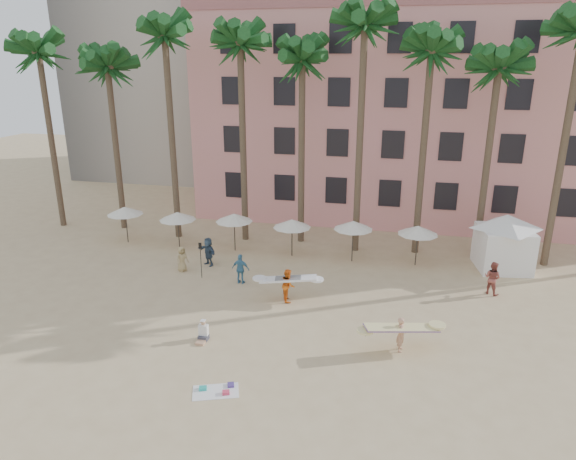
% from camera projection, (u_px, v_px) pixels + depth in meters
% --- Properties ---
extents(ground, '(120.00, 120.00, 0.00)m').
position_uv_depth(ground, '(253.00, 359.00, 22.40)').
color(ground, '#D1B789').
rests_on(ground, ground).
extents(pink_hotel, '(35.00, 14.00, 16.00)m').
position_uv_depth(pink_hotel, '(421.00, 115.00, 42.45)').
color(pink_hotel, pink).
rests_on(pink_hotel, ground).
extents(palm_row, '(44.40, 5.40, 16.30)m').
position_uv_depth(palm_row, '(324.00, 50.00, 32.06)').
color(palm_row, brown).
rests_on(palm_row, ground).
extents(umbrella_row, '(22.50, 2.70, 2.73)m').
position_uv_depth(umbrella_row, '(262.00, 220.00, 33.85)').
color(umbrella_row, '#332B23').
rests_on(umbrella_row, ground).
extents(cabana, '(5.11, 5.11, 3.50)m').
position_uv_depth(cabana, '(505.00, 237.00, 31.47)').
color(cabana, white).
rests_on(cabana, ground).
extents(beach_towel, '(2.03, 1.56, 0.14)m').
position_uv_depth(beach_towel, '(217.00, 390.00, 20.20)').
color(beach_towel, white).
rests_on(beach_towel, ground).
extents(carrier_yellow, '(3.37, 1.92, 1.63)m').
position_uv_depth(carrier_yellow, '(401.00, 332.00, 22.75)').
color(carrier_yellow, tan).
rests_on(carrier_yellow, ground).
extents(carrier_white, '(3.15, 1.28, 1.81)m').
position_uv_depth(carrier_white, '(288.00, 284.00, 27.52)').
color(carrier_white, orange).
rests_on(carrier_white, ground).
extents(beachgoers, '(19.09, 3.18, 1.89)m').
position_uv_depth(beachgoers, '(285.00, 263.00, 30.56)').
color(beachgoers, '#364A5E').
rests_on(beachgoers, ground).
extents(paddle, '(0.18, 0.04, 2.23)m').
position_uv_depth(paddle, '(201.00, 256.00, 30.26)').
color(paddle, black).
rests_on(paddle, ground).
extents(seated_man, '(0.44, 0.76, 0.99)m').
position_uv_depth(seated_man, '(203.00, 333.00, 23.79)').
color(seated_man, '#3F3F4C').
rests_on(seated_man, ground).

